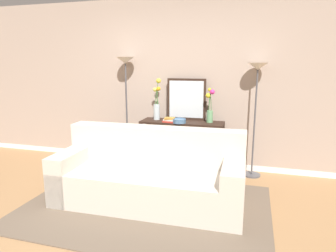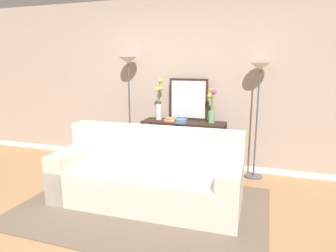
{
  "view_description": "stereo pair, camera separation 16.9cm",
  "coord_description": "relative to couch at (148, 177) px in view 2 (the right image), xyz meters",
  "views": [
    {
      "loc": [
        1.33,
        -2.57,
        1.66
      ],
      "look_at": [
        0.25,
        1.18,
        0.83
      ],
      "focal_mm": 31.95,
      "sensor_mm": 36.0,
      "label": 1
    },
    {
      "loc": [
        1.5,
        -2.52,
        1.66
      ],
      "look_at": [
        0.25,
        1.18,
        0.83
      ],
      "focal_mm": 31.95,
      "sensor_mm": 36.0,
      "label": 2
    }
  ],
  "objects": [
    {
      "name": "back_wall",
      "position": [
        -0.18,
        1.5,
        1.01
      ],
      "size": [
        12.0,
        0.15,
        2.65
      ],
      "color": "white",
      "rests_on": "ground"
    },
    {
      "name": "book_row_under_console",
      "position": [
        -0.26,
        1.17,
        -0.26
      ],
      "size": [
        0.32,
        0.18,
        0.13
      ],
      "color": "#6B3360",
      "rests_on": "ground"
    },
    {
      "name": "floor_lamp_right",
      "position": [
        1.18,
        1.23,
        0.99
      ],
      "size": [
        0.28,
        0.28,
        1.66
      ],
      "color": "#4C4C51",
      "rests_on": "ground"
    },
    {
      "name": "vase_tall_flowers",
      "position": [
        -0.3,
        1.21,
        0.71
      ],
      "size": [
        0.13,
        0.11,
        0.64
      ],
      "color": "silver",
      "rests_on": "console_table"
    },
    {
      "name": "floor_lamp_left",
      "position": [
        -0.83,
        1.23,
        1.06
      ],
      "size": [
        0.28,
        0.28,
        1.75
      ],
      "color": "#4C4C51",
      "rests_on": "ground"
    },
    {
      "name": "wall_mirror",
      "position": [
        0.14,
        1.34,
        0.79
      ],
      "size": [
        0.61,
        0.02,
        0.64
      ],
      "color": "black",
      "rests_on": "console_table"
    },
    {
      "name": "ground_plane",
      "position": [
        -0.18,
        -0.62,
        -0.33
      ],
      "size": [
        16.0,
        16.0,
        0.02
      ],
      "primitive_type": "cube",
      "color": "#9E754C"
    },
    {
      "name": "console_table",
      "position": [
        0.11,
        1.17,
        0.23
      ],
      "size": [
        1.27,
        0.39,
        0.78
      ],
      "color": "black",
      "rests_on": "ground"
    },
    {
      "name": "book_stack",
      "position": [
        -0.05,
        1.07,
        0.5
      ],
      "size": [
        0.2,
        0.18,
        0.07
      ],
      "color": "#BC3328",
      "rests_on": "console_table"
    },
    {
      "name": "couch",
      "position": [
        0.0,
        0.0,
        0.0
      ],
      "size": [
        2.23,
        0.93,
        0.88
      ],
      "color": "beige",
      "rests_on": "ground"
    },
    {
      "name": "fruit_bowl",
      "position": [
        0.1,
        1.05,
        0.5
      ],
      "size": [
        0.2,
        0.2,
        0.07
      ],
      "color": "#4C7093",
      "rests_on": "console_table"
    },
    {
      "name": "vase_short_flowers",
      "position": [
        0.53,
        1.21,
        0.69
      ],
      "size": [
        0.14,
        0.11,
        0.51
      ],
      "color": "#669E6B",
      "rests_on": "console_table"
    },
    {
      "name": "area_rug",
      "position": [
        0.0,
        -0.16,
        -0.31
      ],
      "size": [
        2.82,
        1.94,
        0.01
      ],
      "color": "brown",
      "rests_on": "ground"
    }
  ]
}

